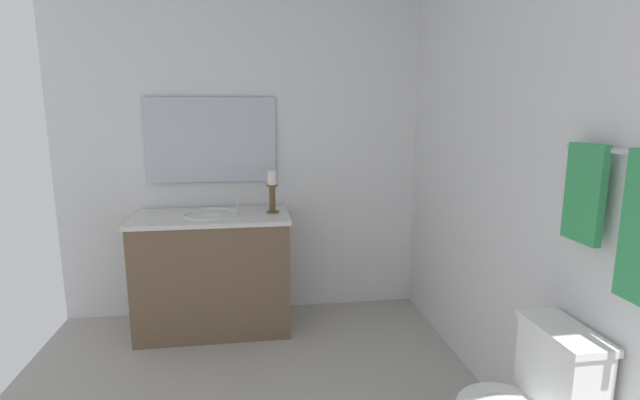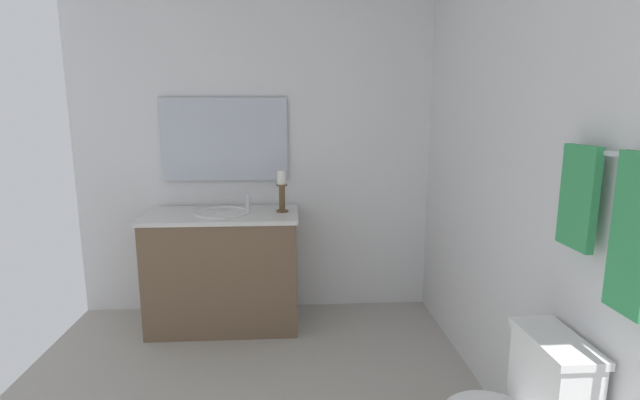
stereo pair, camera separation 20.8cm
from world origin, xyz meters
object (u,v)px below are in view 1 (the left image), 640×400
(vanity_cabinet, at_px, (214,272))
(towel_near_vanity, at_px, (584,193))
(candle_holder_tall, at_px, (272,190))
(mirror, at_px, (212,140))
(sink_basin, at_px, (212,220))
(towel_bar, at_px, (623,152))

(vanity_cabinet, bearing_deg, towel_near_vanity, 41.72)
(candle_holder_tall, distance_m, towel_near_vanity, 2.10)
(vanity_cabinet, height_order, mirror, mirror)
(sink_basin, bearing_deg, candle_holder_tall, 92.60)
(candle_holder_tall, relative_size, towel_bar, 0.54)
(sink_basin, xyz_separation_m, towel_bar, (1.88, 1.57, 0.63))
(sink_basin, bearing_deg, towel_bar, 39.81)
(vanity_cabinet, relative_size, sink_basin, 2.77)
(vanity_cabinet, distance_m, candle_holder_tall, 0.74)
(mirror, relative_size, candle_holder_tall, 3.13)
(towel_bar, bearing_deg, candle_holder_tall, -149.25)
(vanity_cabinet, distance_m, mirror, 0.99)
(vanity_cabinet, xyz_separation_m, towel_near_vanity, (1.74, 1.55, 0.85))
(candle_holder_tall, relative_size, towel_near_vanity, 0.81)
(sink_basin, distance_m, towel_bar, 2.53)
(vanity_cabinet, xyz_separation_m, candle_holder_tall, (-0.02, 0.44, 0.59))
(sink_basin, bearing_deg, towel_near_vanity, 41.70)
(mirror, height_order, towel_near_vanity, mirror)
(towel_near_vanity, bearing_deg, vanity_cabinet, -138.28)
(candle_holder_tall, bearing_deg, towel_bar, 30.75)
(vanity_cabinet, relative_size, candle_holder_tall, 3.63)
(vanity_cabinet, distance_m, sink_basin, 0.39)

